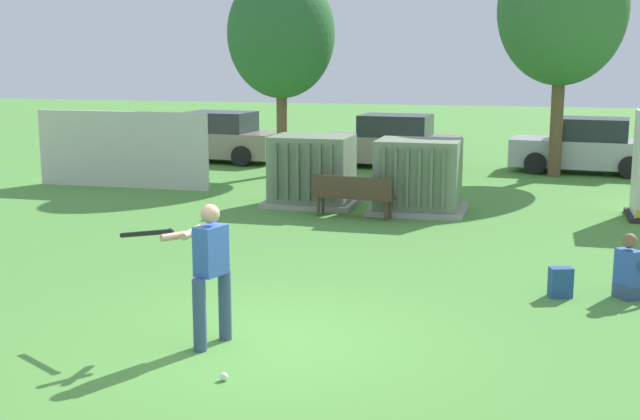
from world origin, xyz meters
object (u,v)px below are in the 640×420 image
(seated_spectator, at_px, (633,272))
(parked_car_left_of_center, at_px, (392,143))
(sports_ball, at_px, (224,377))
(parked_car_leftmost, at_px, (217,138))
(batter, at_px, (208,266))
(park_bench, at_px, (353,193))
(transformer_mid_west, at_px, (418,177))
(parked_car_right_of_center, at_px, (586,147))
(transformer_west, at_px, (312,171))
(backpack, at_px, (560,282))

(seated_spectator, xyz_separation_m, parked_car_left_of_center, (-5.80, 13.13, 0.38))
(sports_ball, distance_m, parked_car_leftmost, 18.81)
(batter, height_order, sports_ball, batter)
(park_bench, height_order, parked_car_leftmost, parked_car_leftmost)
(sports_ball, bearing_deg, seated_spectator, 44.03)
(park_bench, distance_m, batter, 8.20)
(transformer_mid_west, height_order, parked_car_right_of_center, same)
(batter, distance_m, parked_car_leftmost, 17.60)
(parked_car_left_of_center, bearing_deg, transformer_mid_west, -75.76)
(transformer_mid_west, bearing_deg, parked_car_left_of_center, 104.24)
(parked_car_leftmost, bearing_deg, park_bench, -52.43)
(transformer_west, height_order, parked_car_leftmost, same)
(transformer_mid_west, height_order, parked_car_leftmost, same)
(park_bench, distance_m, seated_spectator, 7.08)
(transformer_mid_west, distance_m, parked_car_left_of_center, 7.54)
(seated_spectator, bearing_deg, parked_car_left_of_center, 113.82)
(sports_ball, bearing_deg, transformer_mid_west, 86.36)
(seated_spectator, height_order, backpack, seated_spectator)
(parked_car_left_of_center, bearing_deg, sports_ball, -86.10)
(backpack, bearing_deg, parked_car_left_of_center, 109.72)
(transformer_mid_west, bearing_deg, park_bench, -140.69)
(seated_spectator, bearing_deg, sports_ball, -135.97)
(seated_spectator, bearing_deg, backpack, -167.62)
(seated_spectator, bearing_deg, parked_car_right_of_center, 90.17)
(backpack, bearing_deg, transformer_mid_west, 115.86)
(park_bench, relative_size, parked_car_leftmost, 0.42)
(parked_car_left_of_center, relative_size, parked_car_right_of_center, 0.98)
(sports_ball, relative_size, parked_car_right_of_center, 0.02)
(backpack, relative_size, parked_car_left_of_center, 0.10)
(park_bench, relative_size, parked_car_left_of_center, 0.43)
(park_bench, bearing_deg, parked_car_leftmost, 127.57)
(park_bench, height_order, parked_car_right_of_center, parked_car_right_of_center)
(transformer_mid_west, bearing_deg, batter, -97.68)
(transformer_west, height_order, sports_ball, transformer_west)
(parked_car_left_of_center, bearing_deg, batter, -87.89)
(parked_car_left_of_center, bearing_deg, parked_car_leftmost, -178.89)
(batter, bearing_deg, parked_car_leftmost, 111.13)
(parked_car_right_of_center, bearing_deg, parked_car_leftmost, -178.46)
(parked_car_left_of_center, height_order, parked_car_right_of_center, same)
(batter, height_order, parked_car_left_of_center, batter)
(park_bench, relative_size, seated_spectator, 1.90)
(transformer_west, bearing_deg, parked_car_right_of_center, 48.39)
(seated_spectator, xyz_separation_m, parked_car_leftmost, (-11.53, 13.02, 0.38))
(transformer_west, distance_m, parked_car_leftmost, 8.58)
(transformer_west, bearing_deg, parked_car_leftmost, 126.29)
(sports_ball, relative_size, parked_car_left_of_center, 0.02)
(transformer_west, height_order, seated_spectator, transformer_west)
(backpack, relative_size, parked_car_right_of_center, 0.10)
(transformer_mid_west, height_order, backpack, transformer_mid_west)
(transformer_west, relative_size, parked_car_leftmost, 0.48)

